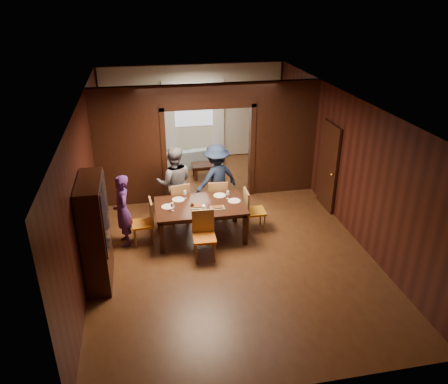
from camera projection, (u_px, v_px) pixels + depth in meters
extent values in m
plane|color=#4A2814|center=(221.00, 226.00, 9.89)|extent=(9.00, 9.00, 0.00)
cube|color=silver|center=(220.00, 99.00, 8.65)|extent=(5.50, 9.00, 0.02)
cube|color=black|center=(193.00, 113.00, 13.26)|extent=(5.50, 0.02, 2.90)
cube|color=black|center=(87.00, 177.00, 8.80)|extent=(0.02, 9.00, 2.90)
cube|color=black|center=(341.00, 158.00, 9.75)|extent=(0.02, 9.00, 2.90)
cube|color=black|center=(130.00, 158.00, 10.47)|extent=(1.65, 0.15, 2.40)
cube|color=black|center=(283.00, 148.00, 11.13)|extent=(1.65, 0.15, 2.40)
cube|color=black|center=(208.00, 94.00, 10.18)|extent=(5.50, 0.15, 0.50)
cube|color=beige|center=(193.00, 113.00, 13.24)|extent=(5.40, 0.04, 2.85)
imported|color=#482366|center=(123.00, 211.00, 8.93)|extent=(0.45, 0.61, 1.54)
imported|color=slate|center=(174.00, 183.00, 9.94)|extent=(0.88, 0.71, 1.74)
imported|color=#192540|center=(217.00, 179.00, 10.23)|extent=(1.24, 0.99, 1.68)
imported|color=#9CBDCD|center=(189.00, 156.00, 13.14)|extent=(2.05, 1.08, 0.57)
imported|color=black|center=(204.00, 201.00, 9.25)|extent=(0.30, 0.30, 0.07)
cube|color=black|center=(201.00, 221.00, 9.35)|extent=(1.89, 1.17, 0.76)
cube|color=black|center=(206.00, 170.00, 12.37)|extent=(0.80, 0.50, 0.40)
cube|color=black|center=(96.00, 232.00, 7.70)|extent=(0.40, 1.20, 2.00)
cube|color=black|center=(328.00, 167.00, 10.35)|extent=(0.06, 0.90, 2.10)
cube|color=silver|center=(193.00, 105.00, 13.10)|extent=(1.20, 0.03, 1.30)
cube|color=white|center=(169.00, 121.00, 13.13)|extent=(0.35, 0.06, 2.40)
cube|color=white|center=(218.00, 119.00, 13.39)|extent=(0.35, 0.06, 2.40)
cylinder|color=white|center=(168.00, 207.00, 9.10)|extent=(0.27, 0.27, 0.01)
cylinder|color=white|center=(178.00, 200.00, 9.41)|extent=(0.27, 0.27, 0.01)
cylinder|color=white|center=(220.00, 195.00, 9.59)|extent=(0.27, 0.27, 0.01)
cylinder|color=white|center=(234.00, 201.00, 9.35)|extent=(0.27, 0.27, 0.01)
cylinder|color=white|center=(204.00, 212.00, 8.88)|extent=(0.27, 0.27, 0.01)
cube|color=gray|center=(198.00, 206.00, 9.09)|extent=(0.30, 0.20, 0.04)
cube|color=slate|center=(217.00, 207.00, 9.05)|extent=(0.30, 0.20, 0.04)
cylinder|color=silver|center=(204.00, 209.00, 8.88)|extent=(0.07, 0.07, 0.14)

